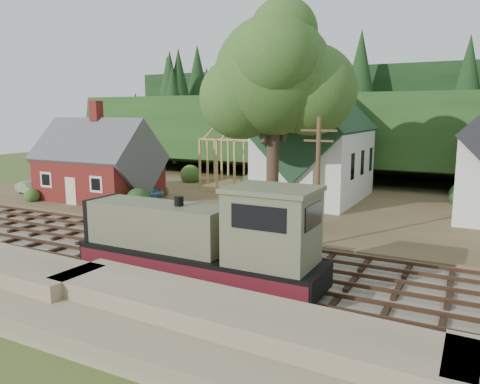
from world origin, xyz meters
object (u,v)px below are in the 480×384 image
at_px(car_green, 29,188).
at_px(patio_set, 74,180).
at_px(car_blue, 147,194).
at_px(locomotive, 206,242).

relative_size(car_green, patio_set, 1.59).
relative_size(car_blue, patio_set, 1.66).
distance_m(locomotive, patio_set, 24.73).
height_order(locomotive, car_green, locomotive).
distance_m(car_blue, patio_set, 6.81).
relative_size(locomotive, car_green, 3.50).
bearing_deg(patio_set, car_green, 176.73).
xyz_separation_m(locomotive, car_blue, (-15.39, 14.78, -1.24)).
bearing_deg(car_green, locomotive, -100.80).
distance_m(locomotive, car_blue, 21.37).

